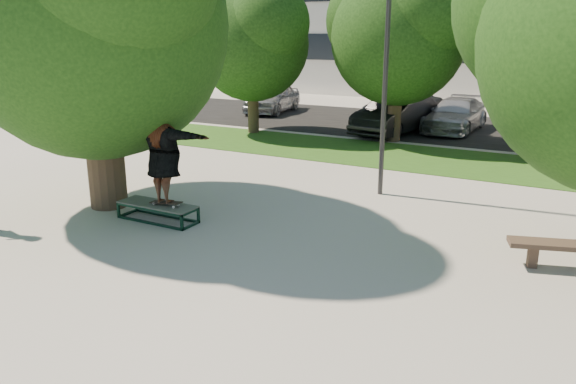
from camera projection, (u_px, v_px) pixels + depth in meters
The scene contains 14 objects.
ground at pixel (236, 253), 10.33m from camera, with size 120.00×120.00×0.00m, color #9D9890.
grass_strip at pixel (428, 159), 17.88m from camera, with size 30.00×4.00×0.02m, color #274B15.
asphalt_strip at pixel (446, 127), 23.82m from camera, with size 40.00×8.00×0.01m, color black.
tree_left at pixel (92, 7), 12.02m from camera, with size 6.96×5.95×7.12m.
bg_tree_left at pixel (251, 37), 21.67m from camera, with size 5.28×4.51×5.77m.
bg_tree_mid at pixel (397, 29), 19.91m from camera, with size 5.76×4.92×6.24m.
bg_tree_right at pixel (566, 46), 17.08m from camera, with size 5.04×4.31×5.43m.
lamppost at pixel (386, 66), 13.22m from camera, with size 0.25×0.15×6.11m.
grind_box at pixel (158, 212), 12.06m from camera, with size 1.80×0.60×0.38m.
skater_rig at pixel (163, 159), 11.62m from camera, with size 2.36×0.91×1.95m.
car_silver_a at pixel (273, 98), 28.06m from camera, with size 1.74×4.32×1.47m, color #A8A8AD.
car_dark at pixel (396, 114), 22.16m from camera, with size 1.63×4.67×1.54m, color black.
car_grey at pixel (403, 108), 24.73m from camera, with size 2.30×4.98×1.38m, color #505054.
car_silver_b at pixel (455, 115), 22.85m from camera, with size 1.84×4.53×1.31m, color #AEAEB3.
Camera 1 is at (5.47, -7.98, 3.93)m, focal length 35.00 mm.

